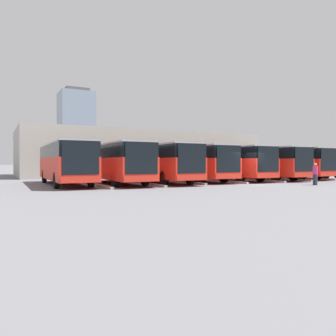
# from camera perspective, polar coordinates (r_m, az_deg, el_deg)

# --- Properties ---
(ground_plane) EXTENTS (600.00, 600.00, 0.00)m
(ground_plane) POSITION_cam_1_polar(r_m,az_deg,el_deg) (26.67, 14.29, -2.75)
(ground_plane) COLOR slate
(bus_0) EXTENTS (2.75, 11.39, 3.16)m
(bus_0) POSITION_cam_1_polar(r_m,az_deg,el_deg) (40.21, 22.65, 0.95)
(bus_0) COLOR red
(bus_0) RESTS_ON ground_plane
(curb_divider_0) EXTENTS (0.37, 7.22, 0.15)m
(curb_divider_0) POSITION_cam_1_polar(r_m,az_deg,el_deg) (37.72, 22.79, -1.62)
(curb_divider_0) COLOR #B2B2AD
(curb_divider_0) RESTS_ON ground_plane
(bus_1) EXTENTS (2.75, 11.39, 3.16)m
(bus_1) POSITION_cam_1_polar(r_m,az_deg,el_deg) (37.19, 19.30, 0.98)
(bus_1) COLOR red
(bus_1) RESTS_ON ground_plane
(curb_divider_1) EXTENTS (0.37, 7.22, 0.15)m
(curb_divider_1) POSITION_cam_1_polar(r_m,az_deg,el_deg) (34.71, 19.20, -1.81)
(curb_divider_1) COLOR #B2B2AD
(curb_divider_1) RESTS_ON ground_plane
(bus_2) EXTENTS (2.75, 11.39, 3.16)m
(bus_2) POSITION_cam_1_polar(r_m,az_deg,el_deg) (34.26, 15.47, 1.01)
(bus_2) COLOR red
(bus_2) RESTS_ON ground_plane
(curb_divider_2) EXTENTS (0.37, 7.22, 0.15)m
(curb_divider_2) POSITION_cam_1_polar(r_m,az_deg,el_deg) (31.79, 15.07, -2.03)
(curb_divider_2) COLOR #B2B2AD
(curb_divider_2) RESTS_ON ground_plane
(bus_3) EXTENTS (2.75, 11.39, 3.16)m
(bus_3) POSITION_cam_1_polar(r_m,az_deg,el_deg) (32.11, 10.09, 1.04)
(bus_3) COLOR red
(bus_3) RESTS_ON ground_plane
(curb_divider_3) EXTENTS (0.37, 7.22, 0.15)m
(curb_divider_3) POSITION_cam_1_polar(r_m,az_deg,el_deg) (29.68, 9.21, -2.22)
(curb_divider_3) COLOR #B2B2AD
(curb_divider_3) RESTS_ON ground_plane
(bus_4) EXTENTS (2.75, 11.39, 3.16)m
(bus_4) POSITION_cam_1_polar(r_m,az_deg,el_deg) (30.25, 4.05, 1.06)
(bus_4) COLOR red
(bus_4) RESTS_ON ground_plane
(curb_divider_4) EXTENTS (0.37, 7.22, 0.15)m
(curb_divider_4) POSITION_cam_1_polar(r_m,az_deg,el_deg) (27.89, 2.58, -2.41)
(curb_divider_4) COLOR #B2B2AD
(curb_divider_4) RESTS_ON ground_plane
(bus_5) EXTENTS (2.75, 11.39, 3.16)m
(bus_5) POSITION_cam_1_polar(r_m,az_deg,el_deg) (27.82, -1.79, 1.07)
(bus_5) COLOR red
(bus_5) RESTS_ON ground_plane
(curb_divider_5) EXTENTS (0.37, 7.22, 0.15)m
(curb_divider_5) POSITION_cam_1_polar(r_m,az_deg,el_deg) (25.55, -3.92, -2.71)
(curb_divider_5) COLOR #B2B2AD
(curb_divider_5) RESTS_ON ground_plane
(bus_6) EXTENTS (2.75, 11.39, 3.16)m
(bus_6) POSITION_cam_1_polar(r_m,az_deg,el_deg) (26.47, -9.21, 1.07)
(bus_6) COLOR red
(bus_6) RESTS_ON ground_plane
(curb_divider_6) EXTENTS (0.37, 7.22, 0.15)m
(curb_divider_6) POSITION_cam_1_polar(r_m,az_deg,el_deg) (24.37, -12.14, -2.90)
(curb_divider_6) COLOR #B2B2AD
(curb_divider_6) RESTS_ON ground_plane
(bus_7) EXTENTS (2.75, 11.39, 3.16)m
(bus_7) POSITION_cam_1_polar(r_m,az_deg,el_deg) (26.12, -17.48, 1.05)
(bus_7) COLOR red
(bus_7) RESTS_ON ground_plane
(pedestrian) EXTENTS (0.43, 0.43, 1.67)m
(pedestrian) POSITION_cam_1_polar(r_m,az_deg,el_deg) (27.14, 24.26, -0.84)
(pedestrian) COLOR #38384C
(pedestrian) RESTS_ON ground_plane
(station_building) EXTENTS (31.45, 16.24, 5.74)m
(station_building) POSITION_cam_1_polar(r_m,az_deg,el_deg) (46.03, -5.00, 2.40)
(station_building) COLOR #A8A399
(station_building) RESTS_ON ground_plane
(office_tower) EXTENTS (21.64, 21.64, 51.31)m
(office_tower) POSITION_cam_1_polar(r_m,az_deg,el_deg) (230.36, -15.70, 6.68)
(office_tower) COLOR #7F8EA3
(office_tower) RESTS_ON ground_plane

